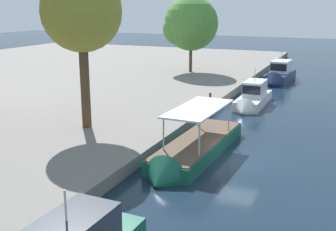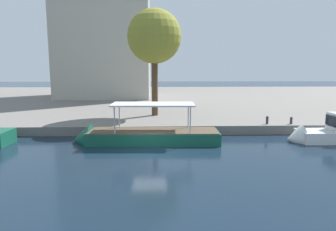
% 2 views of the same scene
% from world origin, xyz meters
% --- Properties ---
extents(ground_plane, '(220.00, 220.00, 0.00)m').
position_xyz_m(ground_plane, '(0.00, 0.00, 0.00)').
color(ground_plane, '#142333').
extents(tour_boat_2, '(11.89, 3.33, 4.32)m').
position_xyz_m(tour_boat_2, '(-0.69, 2.84, 0.33)').
color(tour_boat_2, '#14513D').
rests_on(tour_boat_2, ground_plane).
extents(motor_yacht_3, '(8.53, 2.38, 4.51)m').
position_xyz_m(motor_yacht_3, '(15.47, 2.48, 0.63)').
color(motor_yacht_3, silver).
rests_on(motor_yacht_3, ground_plane).
extents(motor_yacht_4, '(8.74, 3.23, 4.89)m').
position_xyz_m(motor_yacht_4, '(30.09, 2.23, 0.79)').
color(motor_yacht_4, navy).
rests_on(motor_yacht_4, ground_plane).
extents(mooring_bollard_0, '(0.26, 0.26, 0.75)m').
position_xyz_m(mooring_bollard_0, '(10.84, 6.13, 1.22)').
color(mooring_bollard_0, '#2D2D33').
rests_on(mooring_bollard_0, dock_promenade).
extents(mooring_bollard_1, '(0.25, 0.25, 0.68)m').
position_xyz_m(mooring_bollard_1, '(13.10, 6.09, 1.19)').
color(mooring_bollard_1, '#2D2D33').
rests_on(mooring_bollard_1, dock_promenade).
extents(tree_0, '(7.25, 7.25, 10.12)m').
position_xyz_m(tree_0, '(28.89, 14.41, 7.28)').
color(tree_0, '#4C3823').
rests_on(tree_0, dock_promenade).
extents(tree_1, '(5.77, 5.77, 11.36)m').
position_xyz_m(tree_1, '(0.42, 11.68, 9.41)').
color(tree_1, '#4C3823').
rests_on(tree_1, dock_promenade).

